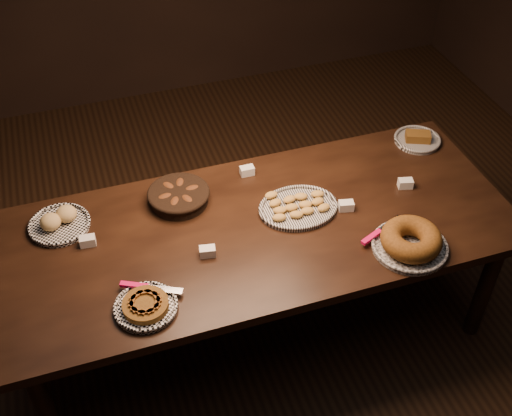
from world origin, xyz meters
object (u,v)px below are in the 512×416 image
object	(u,v)px
madeleine_platter	(298,207)
bundt_cake_plate	(411,241)
apple_tart_plate	(146,306)
buffet_table	(258,238)

from	to	relation	value
madeleine_platter	bundt_cake_plate	bearing A→B (deg)	-61.22
apple_tart_plate	buffet_table	bearing A→B (deg)	16.32
buffet_table	madeleine_platter	world-z (taller)	madeleine_platter
bundt_cake_plate	apple_tart_plate	bearing A→B (deg)	-159.32
buffet_table	bundt_cake_plate	bearing A→B (deg)	-30.38
bundt_cake_plate	madeleine_platter	bearing A→B (deg)	155.90
buffet_table	madeleine_platter	distance (m)	0.24
buffet_table	apple_tart_plate	bearing A→B (deg)	-151.86
madeleine_platter	bundt_cake_plate	xyz separation A→B (m)	(0.38, -0.40, 0.03)
bundt_cake_plate	buffet_table	bearing A→B (deg)	171.90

